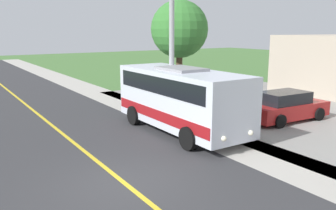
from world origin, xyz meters
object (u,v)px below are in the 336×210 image
object	(u,v)px
tree_curbside	(180,30)
shuttle_bus_front	(181,97)
street_light_pole	(169,34)
parked_car_near	(285,107)

from	to	relation	value
tree_curbside	shuttle_bus_front	bearing A→B (deg)	55.88
tree_curbside	street_light_pole	bearing A→B (deg)	47.94
shuttle_bus_front	street_light_pole	world-z (taller)	street_light_pole
shuttle_bus_front	parked_car_near	world-z (taller)	shuttle_bus_front
street_light_pole	tree_curbside	xyz separation A→B (m)	(-2.53, -2.80, 0.21)
parked_car_near	tree_curbside	distance (m)	7.11
shuttle_bus_front	street_light_pole	distance (m)	3.06
street_light_pole	parked_car_near	bearing A→B (deg)	152.33
street_light_pole	parked_car_near	size ratio (longest dim) A/B	1.70
shuttle_bus_front	parked_car_near	xyz separation A→B (m)	(-5.48, 1.19, -0.87)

